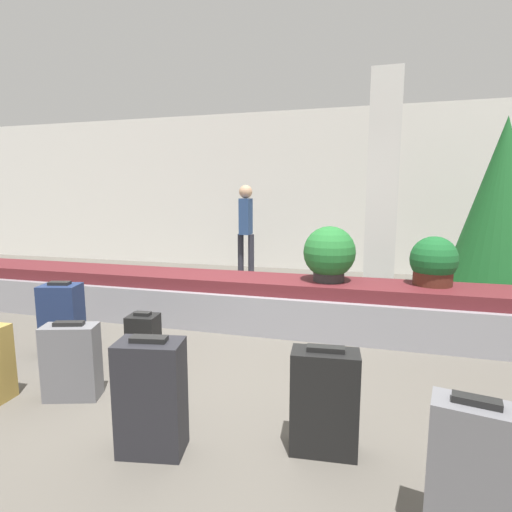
{
  "coord_description": "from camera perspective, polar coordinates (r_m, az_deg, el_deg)",
  "views": [
    {
      "loc": [
        1.22,
        -3.02,
        1.52
      ],
      "look_at": [
        0.0,
        1.39,
        0.82
      ],
      "focal_mm": 28.0,
      "sensor_mm": 36.0,
      "label": 1
    }
  ],
  "objects": [
    {
      "name": "decorated_tree",
      "position": [
        6.46,
        31.55,
        6.11
      ],
      "size": [
        1.38,
        1.38,
        2.58
      ],
      "color": "#4C331E",
      "rests_on": "ground_plane"
    },
    {
      "name": "suitcase_4",
      "position": [
        2.15,
        28.23,
        -25.94
      ],
      "size": [
        0.37,
        0.25,
        0.69
      ],
      "rotation": [
        0.0,
        0.0,
        -0.2
      ],
      "color": "slate",
      "rests_on": "ground_plane"
    },
    {
      "name": "back_wall",
      "position": [
        8.26,
        7.07,
        9.12
      ],
      "size": [
        18.0,
        0.06,
        3.2
      ],
      "color": "silver",
      "rests_on": "ground_plane"
    },
    {
      "name": "suitcase_1",
      "position": [
        3.38,
        -24.84,
        -13.53
      ],
      "size": [
        0.43,
        0.3,
        0.6
      ],
      "rotation": [
        0.0,
        0.0,
        0.3
      ],
      "color": "slate",
      "rests_on": "ground_plane"
    },
    {
      "name": "suitcase_0",
      "position": [
        2.53,
        9.73,
        -19.82
      ],
      "size": [
        0.41,
        0.23,
        0.66
      ],
      "rotation": [
        0.0,
        0.0,
        0.09
      ],
      "color": "black",
      "rests_on": "ground_plane"
    },
    {
      "name": "carousel",
      "position": [
        4.74,
        0.0,
        -6.59
      ],
      "size": [
        8.61,
        0.83,
        0.57
      ],
      "color": "gray",
      "rests_on": "ground_plane"
    },
    {
      "name": "ground_plane",
      "position": [
        3.59,
        -6.17,
        -16.42
      ],
      "size": [
        18.0,
        18.0,
        0.0
      ],
      "primitive_type": "plane",
      "color": "#59544C"
    },
    {
      "name": "potted_plant_1",
      "position": [
        4.48,
        10.42,
        0.27
      ],
      "size": [
        0.57,
        0.57,
        0.61
      ],
      "color": "#2D2D2D",
      "rests_on": "carousel"
    },
    {
      "name": "traveler_0",
      "position": [
        7.29,
        -1.47,
        4.73
      ],
      "size": [
        0.31,
        0.32,
        1.71
      ],
      "rotation": [
        0.0,
        0.0,
        -1.55
      ],
      "color": "#282833",
      "rests_on": "ground_plane"
    },
    {
      "name": "potted_plant_0",
      "position": [
        4.63,
        24.03,
        -0.83
      ],
      "size": [
        0.49,
        0.49,
        0.52
      ],
      "color": "#4C2319",
      "rests_on": "carousel"
    },
    {
      "name": "pillar",
      "position": [
        5.95,
        17.51,
        9.02
      ],
      "size": [
        0.42,
        0.42,
        3.2
      ],
      "color": "silver",
      "rests_on": "ground_plane"
    },
    {
      "name": "suitcase_2",
      "position": [
        4.24,
        -25.98,
        -8.26
      ],
      "size": [
        0.4,
        0.32,
        0.72
      ],
      "rotation": [
        0.0,
        0.0,
        0.24
      ],
      "color": "navy",
      "rests_on": "ground_plane"
    },
    {
      "name": "suitcase_7",
      "position": [
        3.79,
        -15.74,
        -11.47
      ],
      "size": [
        0.28,
        0.24,
        0.49
      ],
      "rotation": [
        0.0,
        0.0,
        0.11
      ],
      "color": "black",
      "rests_on": "ground_plane"
    },
    {
      "name": "suitcase_5",
      "position": [
        2.56,
        -14.74,
        -18.87
      ],
      "size": [
        0.42,
        0.3,
        0.72
      ],
      "rotation": [
        0.0,
        0.0,
        0.18
      ],
      "color": "#232328",
      "rests_on": "ground_plane"
    }
  ]
}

